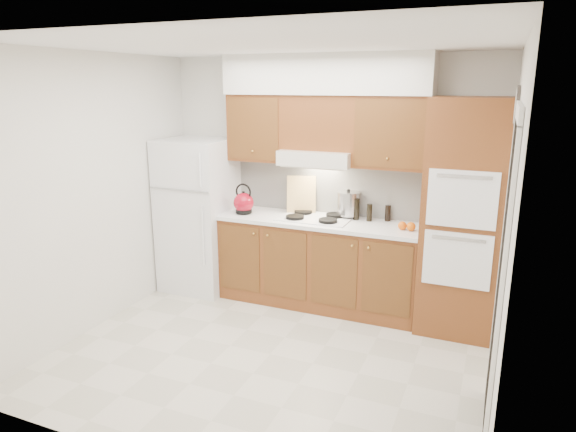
# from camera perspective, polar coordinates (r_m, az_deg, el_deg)

# --- Properties ---
(floor) EXTENTS (3.60, 3.60, 0.00)m
(floor) POSITION_cam_1_polar(r_m,az_deg,el_deg) (4.68, -2.01, -15.10)
(floor) COLOR beige
(floor) RESTS_ON ground
(ceiling) EXTENTS (3.60, 3.60, 0.00)m
(ceiling) POSITION_cam_1_polar(r_m,az_deg,el_deg) (4.08, -2.35, 18.55)
(ceiling) COLOR white
(ceiling) RESTS_ON wall_back
(wall_back) EXTENTS (3.60, 0.02, 2.60)m
(wall_back) POSITION_cam_1_polar(r_m,az_deg,el_deg) (5.56, 4.34, 3.99)
(wall_back) COLOR white
(wall_back) RESTS_ON floor
(wall_left) EXTENTS (0.02, 3.00, 2.60)m
(wall_left) POSITION_cam_1_polar(r_m,az_deg,el_deg) (5.19, -20.52, 2.36)
(wall_left) COLOR white
(wall_left) RESTS_ON floor
(wall_right) EXTENTS (0.02, 3.00, 2.60)m
(wall_right) POSITION_cam_1_polar(r_m,az_deg,el_deg) (3.83, 23.13, -2.02)
(wall_right) COLOR white
(wall_right) RESTS_ON floor
(fridge) EXTENTS (0.75, 0.72, 1.72)m
(fridge) POSITION_cam_1_polar(r_m,az_deg,el_deg) (5.93, -9.86, 0.13)
(fridge) COLOR white
(fridge) RESTS_ON floor
(base_cabinets) EXTENTS (2.11, 0.60, 0.90)m
(base_cabinets) POSITION_cam_1_polar(r_m,az_deg,el_deg) (5.50, 3.42, -5.30)
(base_cabinets) COLOR brown
(base_cabinets) RESTS_ON floor
(countertop) EXTENTS (2.13, 0.62, 0.04)m
(countertop) POSITION_cam_1_polar(r_m,az_deg,el_deg) (5.35, 3.46, -0.59)
(countertop) COLOR white
(countertop) RESTS_ON base_cabinets
(backsplash) EXTENTS (2.11, 0.03, 0.56)m
(backsplash) POSITION_cam_1_polar(r_m,az_deg,el_deg) (5.55, 4.52, 3.13)
(backsplash) COLOR white
(backsplash) RESTS_ON countertop
(oven_cabinet) EXTENTS (0.70, 0.65, 2.20)m
(oven_cabinet) POSITION_cam_1_polar(r_m,az_deg,el_deg) (5.02, 18.86, -0.24)
(oven_cabinet) COLOR brown
(oven_cabinet) RESTS_ON floor
(upper_cab_left) EXTENTS (0.63, 0.33, 0.70)m
(upper_cab_left) POSITION_cam_1_polar(r_m,az_deg,el_deg) (5.60, -3.16, 9.77)
(upper_cab_left) COLOR brown
(upper_cab_left) RESTS_ON wall_back
(upper_cab_right) EXTENTS (0.73, 0.33, 0.70)m
(upper_cab_right) POSITION_cam_1_polar(r_m,az_deg,el_deg) (5.14, 11.53, 9.08)
(upper_cab_right) COLOR brown
(upper_cab_right) RESTS_ON wall_back
(range_hood) EXTENTS (0.75, 0.45, 0.15)m
(range_hood) POSITION_cam_1_polar(r_m,az_deg,el_deg) (5.31, 3.36, 6.52)
(range_hood) COLOR silver
(range_hood) RESTS_ON wall_back
(upper_cab_over_hood) EXTENTS (0.75, 0.33, 0.55)m
(upper_cab_over_hood) POSITION_cam_1_polar(r_m,az_deg,el_deg) (5.33, 3.64, 10.33)
(upper_cab_over_hood) COLOR brown
(upper_cab_over_hood) RESTS_ON range_hood
(soffit) EXTENTS (2.13, 0.36, 0.40)m
(soffit) POSITION_cam_1_polar(r_m,az_deg,el_deg) (5.29, 4.20, 15.44)
(soffit) COLOR silver
(soffit) RESTS_ON wall_back
(cooktop) EXTENTS (0.74, 0.50, 0.01)m
(cooktop) POSITION_cam_1_polar(r_m,az_deg,el_deg) (5.38, 3.04, -0.22)
(cooktop) COLOR white
(cooktop) RESTS_ON countertop
(doorway) EXTENTS (0.02, 0.90, 2.10)m
(doorway) POSITION_cam_1_polar(r_m,az_deg,el_deg) (3.57, 22.51, -7.34)
(doorway) COLOR black
(doorway) RESTS_ON floor
(wall_clock) EXTENTS (0.02, 0.30, 0.30)m
(wall_clock) POSITION_cam_1_polar(r_m,az_deg,el_deg) (4.24, 24.10, 11.10)
(wall_clock) COLOR #3F3833
(wall_clock) RESTS_ON wall_right
(kettle) EXTENTS (0.29, 0.29, 0.22)m
(kettle) POSITION_cam_1_polar(r_m,az_deg,el_deg) (5.57, -4.96, 1.48)
(kettle) COLOR maroon
(kettle) RESTS_ON countertop
(cutting_board) EXTENTS (0.33, 0.20, 0.41)m
(cutting_board) POSITION_cam_1_polar(r_m,az_deg,el_deg) (5.56, 1.49, 2.36)
(cutting_board) COLOR tan
(cutting_board) RESTS_ON countertop
(stock_pot) EXTENTS (0.30, 0.30, 0.24)m
(stock_pot) POSITION_cam_1_polar(r_m,az_deg,el_deg) (5.41, 6.70, 1.36)
(stock_pot) COLOR #B0AFB4
(stock_pot) RESTS_ON cooktop
(condiment_a) EXTENTS (0.08, 0.08, 0.22)m
(condiment_a) POSITION_cam_1_polar(r_m,az_deg,el_deg) (5.35, 7.61, 0.75)
(condiment_a) COLOR black
(condiment_a) RESTS_ON countertop
(condiment_b) EXTENTS (0.07, 0.07, 0.18)m
(condiment_b) POSITION_cam_1_polar(r_m,az_deg,el_deg) (5.32, 9.04, 0.38)
(condiment_b) COLOR black
(condiment_b) RESTS_ON countertop
(condiment_c) EXTENTS (0.07, 0.07, 0.17)m
(condiment_c) POSITION_cam_1_polar(r_m,az_deg,el_deg) (5.36, 11.03, 0.32)
(condiment_c) COLOR black
(condiment_c) RESTS_ON countertop
(orange_near) EXTENTS (0.10, 0.10, 0.09)m
(orange_near) POSITION_cam_1_polar(r_m,az_deg,el_deg) (5.05, 13.51, -1.15)
(orange_near) COLOR #D7460B
(orange_near) RESTS_ON countertop
(orange_far) EXTENTS (0.09, 0.09, 0.08)m
(orange_far) POSITION_cam_1_polar(r_m,az_deg,el_deg) (5.07, 12.58, -1.06)
(orange_far) COLOR #D7550B
(orange_far) RESTS_ON countertop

